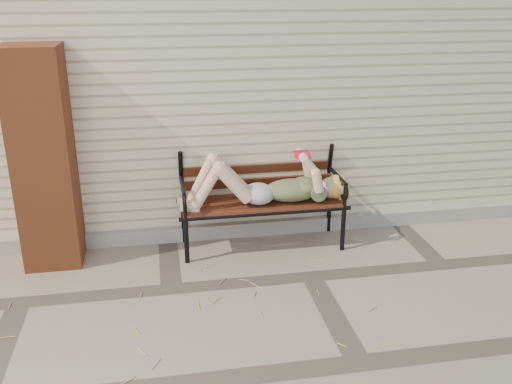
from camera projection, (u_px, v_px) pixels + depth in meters
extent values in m
plane|color=gray|center=(312.00, 276.00, 5.12)|extent=(80.00, 80.00, 0.00)
cube|color=beige|center=(254.00, 62.00, 7.36)|extent=(8.00, 4.00, 3.00)
cube|color=gray|center=(287.00, 226.00, 5.99)|extent=(8.00, 0.10, 0.15)
cube|color=brown|center=(44.00, 159.00, 5.08)|extent=(0.50, 0.50, 2.00)
cylinder|color=black|center=(186.00, 240.00, 5.30)|extent=(0.05, 0.05, 0.46)
cylinder|color=black|center=(184.00, 221.00, 5.72)|extent=(0.05, 0.05, 0.46)
cylinder|color=black|center=(343.00, 228.00, 5.55)|extent=(0.05, 0.05, 0.46)
cylinder|color=black|center=(329.00, 210.00, 5.97)|extent=(0.05, 0.05, 0.46)
cube|color=#532515|center=(262.00, 203.00, 5.55)|extent=(1.56, 0.50, 0.03)
cylinder|color=black|center=(267.00, 214.00, 5.35)|extent=(1.64, 0.04, 0.04)
cylinder|color=black|center=(258.00, 196.00, 5.77)|extent=(1.64, 0.04, 0.04)
torus|color=black|center=(256.00, 143.00, 5.69)|extent=(0.28, 0.04, 0.28)
ellipsoid|color=#0A444A|center=(292.00, 190.00, 5.53)|extent=(0.55, 0.32, 0.22)
ellipsoid|color=#0A444A|center=(304.00, 186.00, 5.54)|extent=(0.27, 0.31, 0.16)
ellipsoid|color=#A9A9AE|center=(259.00, 194.00, 5.48)|extent=(0.31, 0.35, 0.20)
sphere|color=beige|center=(332.00, 188.00, 5.60)|extent=(0.23, 0.23, 0.23)
ellipsoid|color=#E6BC56|center=(337.00, 187.00, 5.60)|extent=(0.26, 0.26, 0.24)
cube|color=red|center=(301.00, 151.00, 5.41)|extent=(0.14, 0.02, 0.02)
cube|color=white|center=(302.00, 155.00, 5.38)|extent=(0.14, 0.09, 0.05)
cube|color=white|center=(300.00, 153.00, 5.46)|extent=(0.14, 0.09, 0.05)
cube|color=red|center=(302.00, 155.00, 5.37)|extent=(0.15, 0.10, 0.05)
cube|color=red|center=(300.00, 152.00, 5.46)|extent=(0.15, 0.10, 0.05)
cylinder|color=tan|center=(217.00, 364.00, 3.95)|extent=(0.06, 0.09, 0.01)
cylinder|color=tan|center=(314.00, 261.00, 5.40)|extent=(0.14, 0.02, 0.01)
cylinder|color=tan|center=(273.00, 266.00, 5.29)|extent=(0.08, 0.11, 0.01)
cylinder|color=tan|center=(207.00, 314.00, 4.54)|extent=(0.08, 0.10, 0.01)
cylinder|color=tan|center=(195.00, 285.00, 4.97)|extent=(0.02, 0.09, 0.01)
cylinder|color=tan|center=(11.00, 302.00, 4.71)|extent=(0.02, 0.14, 0.01)
cylinder|color=tan|center=(207.00, 368.00, 3.91)|extent=(0.04, 0.08, 0.01)
cylinder|color=tan|center=(168.00, 364.00, 3.95)|extent=(0.13, 0.03, 0.01)
cylinder|color=tan|center=(221.00, 325.00, 4.40)|extent=(0.10, 0.03, 0.01)
cylinder|color=tan|center=(77.00, 340.00, 4.21)|extent=(0.04, 0.07, 0.01)
cylinder|color=tan|center=(114.00, 315.00, 4.53)|extent=(0.06, 0.11, 0.01)
cylinder|color=tan|center=(230.00, 299.00, 4.75)|extent=(0.15, 0.01, 0.01)
cylinder|color=tan|center=(306.00, 357.00, 4.02)|extent=(0.10, 0.07, 0.01)
cylinder|color=tan|center=(153.00, 345.00, 4.16)|extent=(0.08, 0.12, 0.01)
cylinder|color=tan|center=(221.00, 284.00, 4.98)|extent=(0.14, 0.01, 0.01)
cylinder|color=tan|center=(251.00, 343.00, 4.18)|extent=(0.01, 0.13, 0.01)
cylinder|color=tan|center=(288.00, 282.00, 5.01)|extent=(0.08, 0.02, 0.01)
cylinder|color=tan|center=(124.00, 270.00, 5.22)|extent=(0.09, 0.12, 0.01)
cylinder|color=tan|center=(232.00, 329.00, 4.35)|extent=(0.04, 0.15, 0.01)
cylinder|color=tan|center=(162.00, 287.00, 4.94)|extent=(0.09, 0.12, 0.01)
cylinder|color=tan|center=(319.00, 271.00, 5.21)|extent=(0.04, 0.07, 0.01)
cylinder|color=tan|center=(117.00, 276.00, 5.12)|extent=(0.11, 0.11, 0.01)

